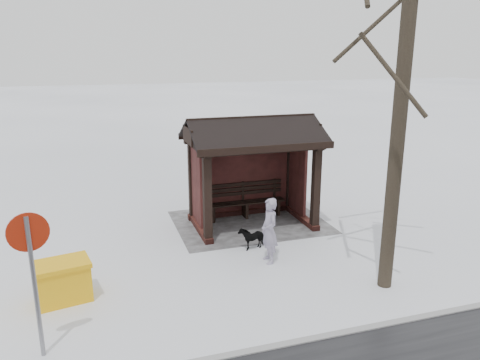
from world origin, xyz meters
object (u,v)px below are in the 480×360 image
dog (252,237)px  bus_shelter (251,149)px  road_sign (31,255)px  pedestrian (269,231)px  grit_bin (63,281)px

dog → bus_shelter: bearing=148.5°
bus_shelter → road_sign: bearing=42.3°
pedestrian → dog: (0.11, -0.87, -0.49)m
pedestrian → road_sign: size_ratio=0.63×
dog → grit_bin: 4.57m
bus_shelter → grit_bin: bearing=31.1°
pedestrian → grit_bin: size_ratio=1.31×
road_sign → bus_shelter: bearing=-150.0°
bus_shelter → road_sign: 6.98m
dog → pedestrian: bearing=-7.1°
pedestrian → dog: 1.01m
pedestrian → dog: bearing=-173.5°
bus_shelter → dog: size_ratio=5.37×
bus_shelter → grit_bin: 5.99m
bus_shelter → pedestrian: (0.41, 2.55, -1.39)m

